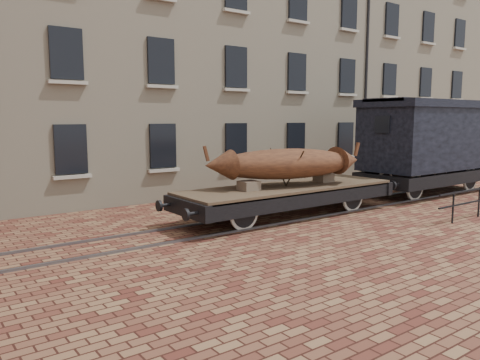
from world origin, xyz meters
TOP-DOWN VIEW (x-y plane):
  - ground at (0.00, 0.00)m, footprint 90.00×90.00m
  - warehouse_cream at (3.00, 9.99)m, footprint 40.00×10.19m
  - rail_track at (0.00, 0.00)m, footprint 30.00×1.52m
  - flatcar_wagon at (-0.44, -0.00)m, footprint 8.77×2.38m
  - iron_boat at (-0.55, 0.00)m, footprint 5.64×2.74m
  - goods_van at (7.78, -0.00)m, footprint 7.79×2.84m

SIDE VIEW (x-z plane):
  - ground at x=0.00m, z-range 0.00..0.00m
  - rail_track at x=0.00m, z-range 0.00..0.06m
  - flatcar_wagon at x=-0.44m, z-range 0.16..1.49m
  - iron_boat at x=-0.55m, z-range 1.08..2.48m
  - goods_van at x=7.78m, z-range 0.51..4.54m
  - warehouse_cream at x=3.00m, z-range 0.00..14.00m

